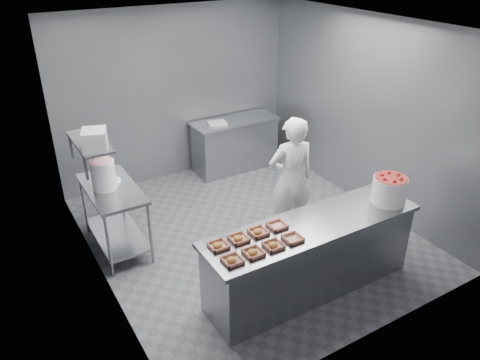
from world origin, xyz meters
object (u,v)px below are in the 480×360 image
tray_7 (277,226)px  glaze_bucket (103,174)px  tray_4 (218,245)px  worker (291,179)px  tray_2 (273,245)px  appliance (95,140)px  tray_1 (253,253)px  strawberry_tub (389,189)px  prep_table (114,208)px  tray_3 (293,238)px  back_counter (235,144)px  service_counter (311,257)px  tray_0 (232,260)px  tray_5 (239,238)px  tray_6 (258,232)px

tray_7 → glaze_bucket: glaze_bucket is taller
tray_4 → tray_7: (0.72, 0.00, -0.00)m
worker → tray_4: bearing=41.3°
tray_7 → worker: worker is taller
tray_2 → appliance: appliance is taller
glaze_bucket → appliance: 0.65m
tray_1 → strawberry_tub: 1.92m
prep_table → tray_1: bearing=-69.5°
prep_table → tray_3: size_ratio=6.40×
back_counter → tray_3: bearing=-110.8°
tray_1 → tray_2: 0.24m
strawberry_tub → appliance: size_ratio=1.33×
prep_table → glaze_bucket: bearing=168.1°
tray_7 → appliance: bearing=133.0°
service_counter → tray_0: size_ratio=13.88×
tray_0 → worker: worker is taller
back_counter → service_counter: bearing=-105.5°
prep_table → tray_5: bearing=-66.6°
tray_5 → appliance: appliance is taller
prep_table → tray_4: tray_4 is taller
service_counter → tray_2: size_ratio=13.88×
appliance → glaze_bucket: bearing=89.3°
tray_3 → worker: bearing=54.5°
tray_4 → tray_5: 0.24m
prep_table → glaze_bucket: 0.51m
worker → tray_7: bearing=58.2°
tray_5 → tray_4: bearing=180.0°
service_counter → tray_7: 0.62m
tray_7 → tray_2: bearing=-130.8°
tray_3 → tray_4: (-0.72, 0.28, 0.00)m
tray_0 → tray_2: size_ratio=1.00×
tray_1 → worker: (1.33, 1.18, -0.06)m
tray_2 → strawberry_tub: bearing=2.0°
tray_0 → tray_6: (0.48, 0.28, 0.00)m
tray_3 → tray_5: tray_5 is taller
tray_2 → worker: 1.61m
tray_7 → worker: bearing=46.8°
back_counter → tray_7: size_ratio=8.01×
back_counter → tray_5: 3.61m
prep_table → strawberry_tub: (2.69, -2.03, 0.48)m
tray_3 → glaze_bucket: (-1.33, 2.11, 0.18)m
prep_table → strawberry_tub: bearing=-37.0°
tray_7 → tray_4: bearing=-180.0°
service_counter → tray_2: (-0.63, -0.14, 0.47)m
appliance → tray_6: bearing=-33.2°
tray_7 → service_counter: bearing=-20.1°
tray_6 → appliance: 2.09m
tray_2 → glaze_bucket: 2.38m
service_counter → tray_6: bearing=167.4°
tray_5 → appliance: 1.96m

